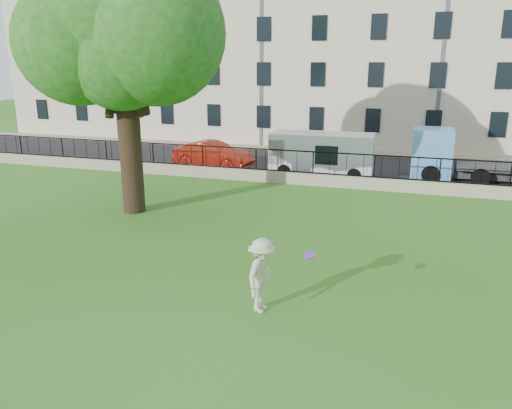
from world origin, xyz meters
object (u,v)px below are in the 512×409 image
(blue_truck, at_px, (476,156))
(frisbee, at_px, (309,256))
(red_sedan, at_px, (213,155))
(man, at_px, (262,275))
(white_van, at_px, (322,154))
(tree, at_px, (119,19))

(blue_truck, bearing_deg, frisbee, -107.30)
(frisbee, height_order, red_sedan, frisbee)
(man, distance_m, white_van, 15.93)
(tree, height_order, red_sedan, tree)
(man, relative_size, white_van, 0.35)
(tree, relative_size, man, 5.90)
(red_sedan, distance_m, blue_truck, 14.31)
(tree, relative_size, frisbee, 41.43)
(man, relative_size, frisbee, 7.02)
(tree, height_order, white_van, tree)
(tree, height_order, man, tree)
(man, height_order, white_van, white_van)
(white_van, bearing_deg, frisbee, -82.31)
(tree, xyz_separation_m, man, (7.73, -6.71, -6.62))
(white_van, xyz_separation_m, blue_truck, (7.85, 1.00, 0.18))
(tree, distance_m, white_van, 12.81)
(red_sedan, xyz_separation_m, blue_truck, (14.27, 1.00, 0.56))
(man, distance_m, frisbee, 1.31)
(frisbee, distance_m, white_van, 15.99)
(red_sedan, bearing_deg, man, -146.23)
(tree, distance_m, man, 12.19)
(red_sedan, bearing_deg, white_van, -82.63)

